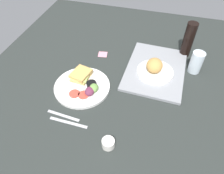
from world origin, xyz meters
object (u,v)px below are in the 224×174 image
(bread_plate_near, at_px, (155,68))
(sticky_note, at_px, (103,54))
(drinking_glass, at_px, (196,62))
(soda_bottle, at_px, (188,40))
(fork, at_px, (63,115))
(espresso_cup, at_px, (108,143))
(knife, at_px, (68,122))
(serving_tray, at_px, (155,69))
(plate_with_salad, at_px, (83,85))

(bread_plate_near, relative_size, sticky_note, 3.72)
(drinking_glass, distance_m, soda_bottle, 0.16)
(bread_plate_near, distance_m, fork, 0.56)
(drinking_glass, xyz_separation_m, espresso_cup, (0.60, -0.35, -0.04))
(bread_plate_near, relative_size, knife, 1.10)
(serving_tray, relative_size, bread_plate_near, 2.16)
(bread_plate_near, relative_size, espresso_cup, 3.72)
(sticky_note, bearing_deg, plate_with_salad, -2.82)
(serving_tray, distance_m, espresso_cup, 0.56)
(drinking_glass, bearing_deg, bread_plate_near, -66.62)
(plate_with_salad, distance_m, fork, 0.21)
(fork, bearing_deg, serving_tray, 53.91)
(plate_with_salad, height_order, knife, plate_with_salad)
(knife, xyz_separation_m, sticky_note, (-0.54, -0.00, -0.00))
(knife, relative_size, sticky_note, 3.39)
(plate_with_salad, distance_m, knife, 0.24)
(espresso_cup, relative_size, knife, 0.29)
(bread_plate_near, xyz_separation_m, fork, (0.41, -0.38, -0.04))
(bread_plate_near, xyz_separation_m, drinking_glass, (-0.10, 0.22, 0.02))
(knife, bearing_deg, sticky_note, 91.19)
(sticky_note, bearing_deg, bread_plate_near, 73.67)
(serving_tray, bearing_deg, sticky_note, -100.31)
(plate_with_salad, distance_m, espresso_cup, 0.38)
(drinking_glass, relative_size, fork, 0.76)
(fork, bearing_deg, espresso_cup, -15.30)
(bread_plate_near, height_order, knife, bread_plate_near)
(drinking_glass, xyz_separation_m, fork, (0.51, -0.60, -0.06))
(fork, relative_size, knife, 0.89)
(bread_plate_near, height_order, sticky_note, bread_plate_near)
(plate_with_salad, distance_m, drinking_glass, 0.65)
(bread_plate_near, xyz_separation_m, sticky_note, (-0.10, -0.34, -0.05))
(bread_plate_near, height_order, espresso_cup, bread_plate_near)
(espresso_cup, bearing_deg, knife, -106.13)
(soda_bottle, bearing_deg, plate_with_salad, -49.21)
(bread_plate_near, height_order, plate_with_salad, bread_plate_near)
(soda_bottle, bearing_deg, fork, -39.68)
(plate_with_salad, distance_m, sticky_note, 0.31)
(serving_tray, height_order, sticky_note, serving_tray)
(bread_plate_near, height_order, soda_bottle, soda_bottle)
(knife, bearing_deg, espresso_cup, -15.04)
(serving_tray, xyz_separation_m, knife, (0.48, -0.35, -0.01))
(bread_plate_near, xyz_separation_m, knife, (0.44, -0.34, -0.04))
(serving_tray, relative_size, espresso_cup, 8.04)
(bread_plate_near, bearing_deg, serving_tray, 172.22)
(plate_with_salad, xyz_separation_m, sticky_note, (-0.30, 0.02, -0.02))
(serving_tray, distance_m, plate_with_salad, 0.43)
(bread_plate_near, bearing_deg, fork, -42.76)
(soda_bottle, bearing_deg, sticky_note, -74.22)
(bread_plate_near, relative_size, plate_with_salad, 0.69)
(plate_with_salad, bearing_deg, sticky_note, 177.18)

